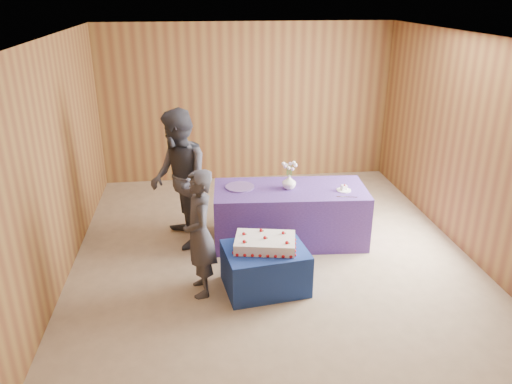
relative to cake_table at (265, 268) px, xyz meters
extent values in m
plane|color=#9D8A6C|center=(0.20, 0.65, -0.25)|extent=(6.00, 6.00, 0.00)
cube|color=brown|center=(0.20, 3.65, 1.10)|extent=(5.00, 0.04, 2.70)
cube|color=brown|center=(0.20, -2.35, 1.10)|extent=(5.00, 0.04, 2.70)
cube|color=brown|center=(-2.30, 0.65, 1.10)|extent=(0.04, 6.00, 2.70)
cube|color=brown|center=(2.70, 0.65, 1.10)|extent=(0.04, 6.00, 2.70)
cube|color=white|center=(0.20, 0.65, 2.45)|extent=(5.00, 6.00, 0.04)
cube|color=navy|center=(0.00, 0.00, 0.00)|extent=(0.99, 0.82, 0.50)
cube|color=#573594|center=(0.50, 1.13, 0.12)|extent=(2.06, 1.04, 0.75)
cube|color=silver|center=(0.00, 0.03, 0.31)|extent=(0.74, 0.56, 0.12)
sphere|color=#A00C11|center=(-0.37, -0.12, 0.27)|extent=(0.04, 0.04, 0.04)
sphere|color=#A00C11|center=(0.28, -0.25, 0.27)|extent=(0.04, 0.04, 0.04)
sphere|color=#A00C11|center=(-0.28, 0.31, 0.27)|extent=(0.04, 0.04, 0.04)
sphere|color=#A00C11|center=(0.37, 0.18, 0.27)|extent=(0.04, 0.04, 0.04)
sphere|color=#A00C11|center=(-0.21, -0.04, 0.39)|extent=(0.04, 0.04, 0.04)
cone|color=#195212|center=(-0.19, -0.04, 0.38)|extent=(0.02, 0.03, 0.03)
sphere|color=#A00C11|center=(0.19, 0.09, 0.39)|extent=(0.04, 0.04, 0.04)
cone|color=#195212|center=(0.22, 0.09, 0.38)|extent=(0.02, 0.03, 0.03)
sphere|color=#A00C11|center=(0.00, 0.03, 0.39)|extent=(0.04, 0.04, 0.04)
cone|color=#195212|center=(0.03, 0.03, 0.38)|extent=(0.02, 0.03, 0.03)
imported|color=white|center=(0.47, 1.13, 0.59)|extent=(0.21, 0.21, 0.19)
cylinder|color=#325A24|center=(0.51, 1.13, 0.76)|extent=(0.01, 0.01, 0.13)
sphere|color=#D0ADE0|center=(0.56, 1.13, 0.82)|extent=(0.04, 0.04, 0.04)
cylinder|color=#325A24|center=(0.50, 1.15, 0.76)|extent=(0.01, 0.01, 0.13)
sphere|color=white|center=(0.54, 1.18, 0.82)|extent=(0.04, 0.04, 0.04)
cylinder|color=#325A24|center=(0.48, 1.16, 0.76)|extent=(0.01, 0.01, 0.13)
sphere|color=#D0ADE0|center=(0.50, 1.21, 0.82)|extent=(0.04, 0.04, 0.04)
cylinder|color=#325A24|center=(0.46, 1.16, 0.76)|extent=(0.01, 0.01, 0.13)
sphere|color=white|center=(0.45, 1.21, 0.82)|extent=(0.04, 0.04, 0.04)
cylinder|color=#325A24|center=(0.45, 1.15, 0.76)|extent=(0.01, 0.01, 0.13)
sphere|color=#D0ADE0|center=(0.41, 1.18, 0.82)|extent=(0.04, 0.04, 0.04)
cylinder|color=#325A24|center=(0.44, 1.13, 0.76)|extent=(0.01, 0.01, 0.13)
sphere|color=white|center=(0.39, 1.13, 0.82)|extent=(0.04, 0.04, 0.04)
cylinder|color=#325A24|center=(0.45, 1.11, 0.76)|extent=(0.01, 0.01, 0.13)
sphere|color=#D0ADE0|center=(0.41, 1.08, 0.82)|extent=(0.04, 0.04, 0.04)
cylinder|color=#325A24|center=(0.46, 1.10, 0.76)|extent=(0.01, 0.01, 0.13)
sphere|color=white|center=(0.45, 1.05, 0.82)|extent=(0.04, 0.04, 0.04)
cylinder|color=#325A24|center=(0.48, 1.10, 0.76)|extent=(0.01, 0.01, 0.13)
sphere|color=#D0ADE0|center=(0.50, 1.05, 0.82)|extent=(0.04, 0.04, 0.04)
cylinder|color=#325A24|center=(0.50, 1.11, 0.76)|extent=(0.01, 0.01, 0.13)
sphere|color=white|center=(0.54, 1.08, 0.82)|extent=(0.04, 0.04, 0.04)
cylinder|color=#664C99|center=(-0.16, 1.25, 0.51)|extent=(0.47, 0.47, 0.02)
cylinder|color=white|center=(1.17, 0.97, 0.51)|extent=(0.22, 0.22, 0.01)
cube|color=silver|center=(1.17, 0.97, 0.54)|extent=(0.08, 0.08, 0.06)
sphere|color=#A00C11|center=(1.17, 0.95, 0.59)|extent=(0.02, 0.02, 0.02)
cube|color=silver|center=(1.15, 0.76, 0.50)|extent=(0.26, 0.08, 0.00)
imported|color=#34343D|center=(-0.72, 0.01, 0.48)|extent=(0.41, 0.57, 1.45)
imported|color=#32333C|center=(-0.95, 1.22, 0.66)|extent=(0.87, 1.02, 1.82)
camera|label=1|loc=(-0.72, -4.85, 2.93)|focal=35.00mm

